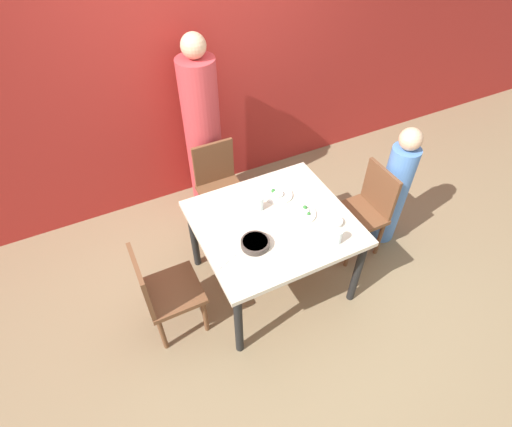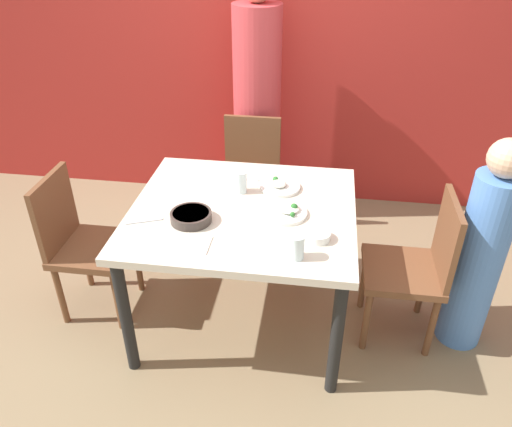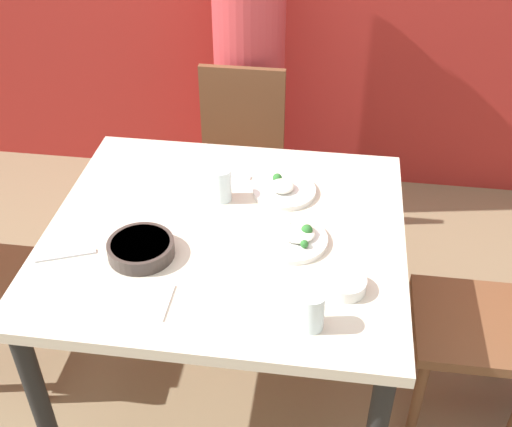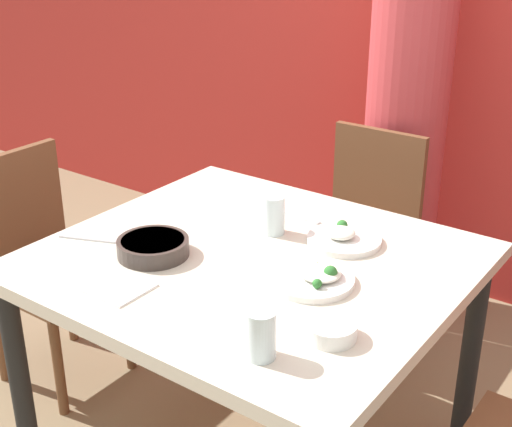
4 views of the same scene
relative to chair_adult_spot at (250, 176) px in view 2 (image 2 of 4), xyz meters
name	(u,v)px [view 2 (image 2 of 4)]	position (x,y,z in m)	size (l,w,h in m)	color
ground_plane	(245,314)	(0.10, -0.85, -0.46)	(10.00, 10.00, 0.00)	#847051
wall_back	(277,20)	(0.10, 0.63, 0.89)	(10.00, 0.06, 2.70)	#A82823
dining_table	(243,222)	(0.10, -0.85, 0.19)	(1.13, 1.03, 0.73)	beige
chair_adult_spot	(250,176)	(0.00, 0.00, 0.00)	(0.40, 0.40, 0.84)	brown
chair_child_spot	(416,265)	(1.00, -0.84, 0.00)	(0.40, 0.40, 0.84)	brown
chair_empty_left	(82,241)	(-0.81, -0.88, 0.00)	(0.40, 0.40, 0.84)	brown
person_adult	(257,112)	(0.00, 0.34, 0.34)	(0.33, 0.33, 1.71)	#C63D42
person_child	(480,255)	(1.29, -0.84, 0.10)	(0.23, 0.23, 1.18)	#5184D1
bowl_curry	(191,216)	(-0.13, -1.00, 0.30)	(0.20, 0.20, 0.05)	#3D332D
plate_rice_adult	(280,186)	(0.26, -0.62, 0.29)	(0.22, 0.22, 0.05)	white
plate_rice_child	(286,212)	(0.32, -0.88, 0.29)	(0.22, 0.22, 0.05)	white
bowl_rice_small	(318,235)	(0.48, -1.07, 0.29)	(0.12, 0.12, 0.04)	white
glass_water_tall	(241,182)	(0.06, -0.69, 0.33)	(0.07, 0.07, 0.12)	silver
glass_water_short	(297,247)	(0.39, -1.22, 0.33)	(0.07, 0.07, 0.11)	silver
napkin_folded	(194,244)	(-0.07, -1.19, 0.27)	(0.14, 0.14, 0.01)	white
fork_steel	(243,179)	(0.05, -0.54, 0.27)	(0.18, 0.04, 0.01)	silver
spoon_steel	(144,221)	(-0.36, -1.04, 0.27)	(0.17, 0.09, 0.01)	silver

